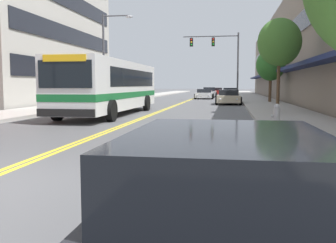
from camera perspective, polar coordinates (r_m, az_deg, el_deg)
name	(u,v)px	position (r m, az deg, el deg)	size (l,w,h in m)	color
ground_plane	(191,100)	(42.74, 3.47, 3.35)	(240.00, 240.00, 0.00)	#565659
sidewalk_left	(128,99)	(44.08, -6.06, 3.50)	(3.64, 106.00, 0.16)	#B2ADA5
sidewalk_right	(256,99)	(42.62, 13.33, 3.31)	(3.64, 106.00, 0.16)	#B2ADA5
centre_line	(191,100)	(42.74, 3.47, 3.35)	(0.34, 106.00, 0.01)	yellow
storefront_row_right	(315,54)	(43.57, 21.55, 9.57)	(9.10, 68.00, 9.97)	gray
city_bus	(112,85)	(21.53, -8.57, 5.53)	(2.91, 12.12, 2.93)	silver
car_beige_parked_left_near	(132,96)	(33.81, -5.48, 3.88)	(2.18, 4.62, 1.43)	#BCAD89
car_charcoal_parked_right_foreground	(226,229)	(2.88, 8.81, -15.94)	(1.99, 4.88, 1.31)	#232328
car_champagne_parked_right_mid	(229,97)	(32.97, 9.22, 3.65)	(2.19, 4.47, 1.24)	beige
car_navy_parked_right_far	(230,94)	(43.74, 9.42, 4.14)	(1.99, 4.42, 1.33)	#19234C
car_white_moving_lead	(204,94)	(45.48, 5.57, 4.17)	(2.19, 4.57, 1.17)	white
car_red_moving_second	(217,92)	(61.82, 7.52, 4.54)	(2.09, 4.61, 1.22)	maroon
car_silver_moving_third	(209,93)	(52.07, 6.32, 4.41)	(2.05, 4.42, 1.34)	#B7B7BC
traffic_signal_mast	(220,53)	(41.49, 7.92, 10.35)	(6.02, 0.38, 7.26)	#47474C
street_lamp_left_far	(108,51)	(29.62, -9.10, 10.56)	(2.43, 0.28, 7.05)	#47474C
street_tree_right_mid	(279,42)	(22.45, 16.62, 11.47)	(2.44, 2.44, 5.25)	brown
street_tree_right_far	(271,65)	(34.85, 15.38, 8.30)	(2.55, 2.55, 4.69)	brown
fire_hydrant	(277,116)	(13.50, 16.24, 0.80)	(0.30, 0.22, 0.86)	#B7B7BC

